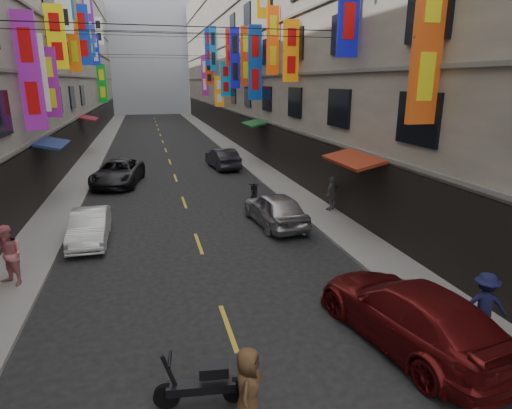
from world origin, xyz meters
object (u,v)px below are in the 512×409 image
car_right_near (410,314)px  car_right_mid (275,209)px  car_right_far (222,158)px  scooter_far_right (254,193)px  pedestrian_rnear (484,305)px  pedestrian_lfar (8,256)px  pedestrian_crossing (248,389)px  scooter_crossing (203,384)px  pedestrian_rfar (332,193)px  car_left_far (118,173)px  car_left_mid (90,227)px

car_right_near → car_right_mid: size_ratio=1.22×
car_right_near → car_right_far: bearing=-98.4°
scooter_far_right → pedestrian_rnear: bearing=115.1°
car_right_near → car_right_far: car_right_near is taller
pedestrian_lfar → pedestrian_crossing: size_ratio=1.17×
scooter_crossing → pedestrian_rnear: bearing=-78.5°
scooter_far_right → pedestrian_rfar: (3.08, -2.72, 0.48)m
car_left_far → car_right_mid: (6.92, -9.58, -0.01)m
pedestrian_rnear → pedestrian_rfar: bearing=-67.5°
car_right_far → car_right_near: bearing=84.9°
pedestrian_crossing → car_left_far: bearing=33.2°
car_right_mid → car_right_far: bearing=-95.0°
car_right_mid → pedestrian_lfar: bearing=16.7°
scooter_far_right → pedestrian_rnear: pedestrian_rnear is taller
scooter_crossing → car_right_far: size_ratio=0.41×
scooter_far_right → car_right_far: car_right_far is taller
car_left_mid → car_left_far: (0.56, 9.77, 0.12)m
car_right_far → pedestrian_rnear: (2.24, -22.42, 0.21)m
car_right_mid → pedestrian_crossing: pedestrian_crossing is taller
car_right_near → scooter_crossing: bearing=-0.2°
pedestrian_crossing → car_right_near: bearing=-45.4°
car_left_mid → pedestrian_rnear: bearing=-43.4°
car_right_near → pedestrian_lfar: bearing=-38.3°
scooter_crossing → pedestrian_crossing: bearing=-129.6°
pedestrian_rfar → pedestrian_crossing: size_ratio=1.02×
scooter_far_right → car_left_mid: (-7.52, -4.06, 0.18)m
car_right_far → pedestrian_crossing: 23.98m
car_right_near → scooter_far_right: bearing=-97.5°
car_right_near → pedestrian_lfar: size_ratio=2.83×
scooter_far_right → car_right_near: 12.94m
car_left_mid → pedestrian_rnear: (9.75, -9.20, 0.30)m
pedestrian_rfar → car_left_mid: bearing=-29.4°
scooter_crossing → car_right_mid: (4.44, 9.88, 0.29)m
pedestrian_lfar → pedestrian_rnear: (11.59, -5.70, -0.12)m
car_left_mid → car_right_mid: (7.47, 0.19, 0.11)m
scooter_crossing → car_right_near: car_right_near is taller
pedestrian_rfar → pedestrian_rnear: bearing=48.8°
scooter_crossing → pedestrian_lfar: 7.91m
car_left_mid → car_left_far: 9.79m
car_right_near → pedestrian_rnear: pedestrian_rnear is taller
car_left_mid → car_right_near: 11.95m
car_left_mid → car_right_mid: car_right_mid is taller
scooter_crossing → pedestrian_lfar: (-4.87, 6.20, 0.60)m
pedestrian_rfar → car_left_far: bearing=-76.6°
car_left_far → pedestrian_rnear: 21.08m
car_right_mid → pedestrian_rnear: size_ratio=2.67×
car_left_mid → pedestrian_rnear: 13.41m
car_right_far → pedestrian_rnear: bearing=89.3°
scooter_far_right → car_left_far: bearing=-23.8°
scooter_far_right → pedestrian_crossing: size_ratio=1.12×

